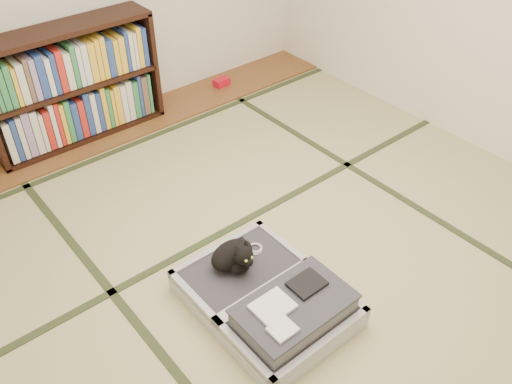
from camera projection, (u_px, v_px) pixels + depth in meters
floor at (285, 253)px, 3.41m from camera, size 4.50×4.50×0.00m
wood_strip at (128, 123)px, 4.61m from camera, size 4.00×0.50×0.02m
red_item at (222, 82)px, 5.11m from camera, size 0.16×0.10×0.07m
room_shell at (296, 28)px, 2.50m from camera, size 4.50×4.50×4.50m
tatami_borders at (237, 213)px, 3.71m from camera, size 4.00×4.50×0.01m
bookcase at (73, 87)px, 4.19m from camera, size 1.37×0.31×0.92m
suitcase at (270, 301)px, 2.99m from camera, size 0.69×0.92×0.27m
cat at (235, 256)px, 3.08m from camera, size 0.31×0.31×0.25m
cable_coil at (255, 249)px, 3.24m from camera, size 0.10×0.10×0.02m
hanger at (219, 275)px, 3.26m from camera, size 0.46×0.26×0.01m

